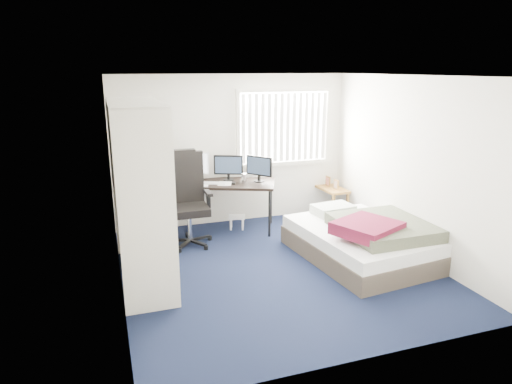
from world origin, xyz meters
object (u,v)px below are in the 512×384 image
at_px(nightstand, 331,191).
at_px(bed, 364,239).
at_px(desk, 225,181).
at_px(office_chair, 188,208).

distance_m(nightstand, bed, 1.98).
bearing_deg(nightstand, bed, -104.15).
height_order(desk, bed, desk).
xyz_separation_m(desk, office_chair, (-0.70, -0.44, -0.28)).
relative_size(desk, nightstand, 2.33).
distance_m(office_chair, bed, 2.62).
height_order(desk, office_chair, office_chair).
bearing_deg(nightstand, office_chair, -168.64).
distance_m(desk, office_chair, 0.87).
bearing_deg(nightstand, desk, -177.22).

